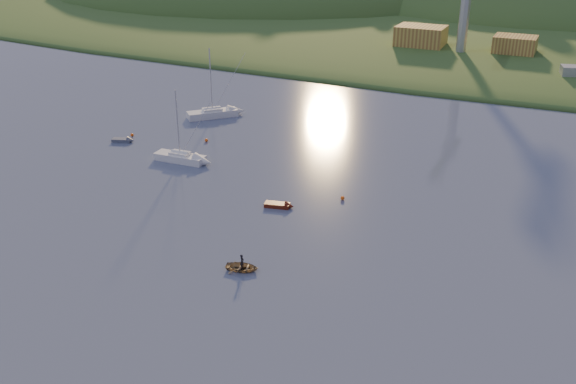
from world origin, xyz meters
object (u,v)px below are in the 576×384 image
at_px(sailboat_far, 180,157).
at_px(canoe, 242,267).
at_px(red_tender, 283,206).
at_px(grey_dinghy, 126,140).
at_px(sailboat_near, 212,113).

height_order(sailboat_far, canoe, sailboat_far).
distance_m(sailboat_far, red_tender, 20.94).
xyz_separation_m(sailboat_far, red_tender, (19.59, -7.40, -0.43)).
distance_m(sailboat_far, grey_dinghy, 12.46).
distance_m(sailboat_near, canoe, 50.38).
distance_m(sailboat_near, red_tender, 37.40).
height_order(canoe, grey_dinghy, grey_dinghy).
relative_size(sailboat_far, canoe, 3.13).
xyz_separation_m(canoe, red_tender, (-2.56, 14.64, -0.09)).
bearing_deg(sailboat_near, sailboat_far, -117.36).
bearing_deg(canoe, grey_dinghy, 39.18).
relative_size(canoe, grey_dinghy, 0.92).
distance_m(sailboat_near, grey_dinghy, 17.13).
distance_m(sailboat_near, sailboat_far, 20.46).
relative_size(sailboat_near, sailboat_far, 1.14).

